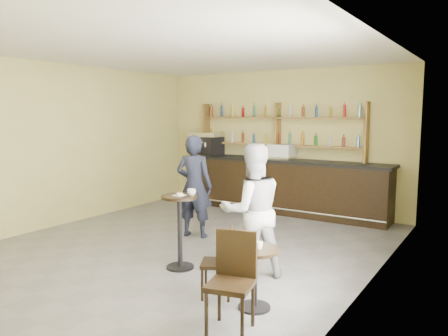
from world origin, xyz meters
The scene contains 22 objects.
floor centered at (0.00, 0.00, 0.00)m, with size 7.00×7.00×0.00m, color #5F5E63.
ceiling centered at (0.00, 0.00, 3.20)m, with size 7.00×7.00×0.00m, color white.
wall_back centered at (0.00, 3.50, 1.60)m, with size 7.00×7.00×0.00m, color #C7BC71.
wall_left centered at (-3.00, 0.00, 1.60)m, with size 7.00×7.00×0.00m, color #C7BC71.
wall_right centered at (3.00, 0.00, 1.60)m, with size 7.00×7.00×0.00m, color #C7BC71.
window_pane centered at (2.99, -1.20, 1.70)m, with size 2.00×2.00×0.00m, color white.
window_frame centered at (2.99, -1.20, 1.70)m, with size 0.04×1.70×2.10m, color black, non-canonical shape.
shelf_unit centered at (0.00, 3.37, 1.81)m, with size 4.00×0.26×1.40m, color brown, non-canonical shape.
liquor_bottles centered at (0.00, 3.37, 1.98)m, with size 3.68×0.10×1.00m, color #8C5919, non-canonical shape.
bar_counter centered at (0.43, 3.15, 0.60)m, with size 4.45×0.87×1.21m, color black, non-canonical shape.
espresso_machine centered at (-1.84, 3.15, 1.48)m, with size 0.78×0.50×0.56m, color black, non-canonical shape.
pastry_case centered at (0.21, 3.15, 1.37)m, with size 0.55×0.44×0.33m, color silver, non-canonical shape.
pedestal_table centered at (0.57, -0.93, 0.53)m, with size 0.52×0.52×1.06m, color black, non-canonical shape.
napkin centered at (0.57, -0.93, 1.06)m, with size 0.16×0.16×0.00m, color white.
donut centered at (0.58, -0.94, 1.09)m, with size 0.11×0.11×0.04m, color #B99343.
cup_pedestal centered at (0.71, -0.83, 1.11)m, with size 0.12×0.12×0.09m, color white.
man_main centered at (-0.24, 0.50, 0.92)m, with size 0.67×0.44×1.84m, color black.
cafe_table centered at (2.10, -1.51, 0.35)m, with size 0.56×0.56×0.71m, color black, non-canonical shape.
cup_cafe centered at (2.15, -1.51, 0.75)m, with size 0.09×0.09×0.09m, color white.
chair_west centered at (1.55, -1.46, 0.42)m, with size 0.37×0.37×0.85m, color black, non-canonical shape.
chair_south centered at (2.15, -2.11, 0.51)m, with size 0.44×0.44×1.01m, color black, non-canonical shape.
patron_second centered at (1.57, -0.62, 0.91)m, with size 0.88×0.69×1.82m, color #9A9AA0.
Camera 1 is at (4.40, -5.69, 2.21)m, focal length 35.00 mm.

